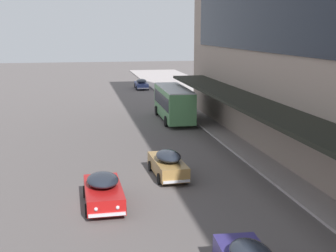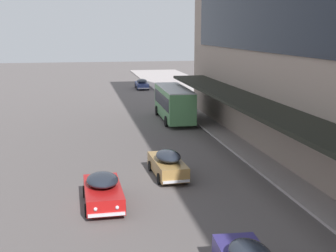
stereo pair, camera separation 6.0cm
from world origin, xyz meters
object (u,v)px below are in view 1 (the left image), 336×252
Objects in this scene: sedan_oncoming_rear at (141,84)px; transit_bus_kerbside_front at (174,102)px; sedan_far_back at (103,190)px; sedan_lead_mid at (168,164)px.

transit_bus_kerbside_front is at bearing -90.48° from sedan_oncoming_rear.
transit_bus_kerbside_front reaches higher than sedan_oncoming_rear.
sedan_lead_mid is (4.12, 4.03, 0.02)m from sedan_far_back.
sedan_far_back is 47.86m from sedan_oncoming_rear.
transit_bus_kerbside_front reaches higher than sedan_lead_mid.
sedan_far_back is at bearing -99.94° from sedan_oncoming_rear.
sedan_far_back is 0.90× the size of sedan_oncoming_rear.
transit_bus_kerbside_front is 2.03× the size of sedan_far_back.
sedan_oncoming_rear is at bearing 84.52° from sedan_lead_mid.
sedan_far_back is at bearing -110.48° from transit_bus_kerbside_front.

